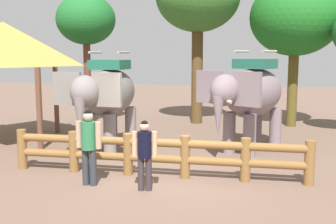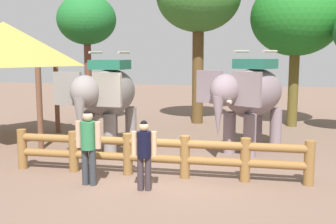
{
  "view_description": "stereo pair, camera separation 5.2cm",
  "coord_description": "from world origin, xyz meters",
  "px_view_note": "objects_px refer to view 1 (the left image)",
  "views": [
    {
      "loc": [
        2.19,
        -9.49,
        3.01
      ],
      "look_at": [
        0.0,
        1.62,
        1.4
      ],
      "focal_mm": 43.84,
      "sensor_mm": 36.0,
      "label": 1
    },
    {
      "loc": [
        2.24,
        -9.48,
        3.01
      ],
      "look_at": [
        0.0,
        1.62,
        1.4
      ],
      "focal_mm": 43.84,
      "sensor_mm": 36.0,
      "label": 2
    }
  ],
  "objects_px": {
    "tourist_man_in_blue": "(89,142)",
    "tree_far_right": "(295,18)",
    "tourist_woman_in_black": "(145,150)",
    "thatched_shelter": "(4,45)",
    "elephant_near_left": "(107,95)",
    "tree_back_center": "(86,21)",
    "elephant_center": "(250,95)",
    "log_fence": "(156,153)"
  },
  "relations": [
    {
      "from": "tourist_man_in_blue",
      "to": "tree_back_center",
      "type": "bearing_deg",
      "value": 112.18
    },
    {
      "from": "tree_back_center",
      "to": "elephant_center",
      "type": "bearing_deg",
      "value": -27.89
    },
    {
      "from": "elephant_center",
      "to": "thatched_shelter",
      "type": "bearing_deg",
      "value": -179.74
    },
    {
      "from": "thatched_shelter",
      "to": "tree_back_center",
      "type": "bearing_deg",
      "value": 67.4
    },
    {
      "from": "elephant_near_left",
      "to": "tree_far_right",
      "type": "bearing_deg",
      "value": 42.88
    },
    {
      "from": "tourist_woman_in_black",
      "to": "tree_back_center",
      "type": "xyz_separation_m",
      "value": [
        -4.49,
        7.84,
        3.45
      ]
    },
    {
      "from": "tourist_woman_in_black",
      "to": "tourist_man_in_blue",
      "type": "bearing_deg",
      "value": 174.87
    },
    {
      "from": "tourist_man_in_blue",
      "to": "tree_far_right",
      "type": "relative_size",
      "value": 0.29
    },
    {
      "from": "elephant_center",
      "to": "tourist_man_in_blue",
      "type": "relative_size",
      "value": 2.07
    },
    {
      "from": "tourist_woman_in_black",
      "to": "thatched_shelter",
      "type": "distance_m",
      "value": 7.72
    },
    {
      "from": "tourist_man_in_blue",
      "to": "log_fence",
      "type": "bearing_deg",
      "value": 35.3
    },
    {
      "from": "log_fence",
      "to": "elephant_near_left",
      "type": "relative_size",
      "value": 2.06
    },
    {
      "from": "thatched_shelter",
      "to": "tree_far_right",
      "type": "height_order",
      "value": "tree_far_right"
    },
    {
      "from": "thatched_shelter",
      "to": "elephant_near_left",
      "type": "bearing_deg",
      "value": -10.44
    },
    {
      "from": "elephant_center",
      "to": "tourist_woman_in_black",
      "type": "xyz_separation_m",
      "value": [
        -2.26,
        -4.26,
        -0.84
      ]
    },
    {
      "from": "elephant_center",
      "to": "tourist_man_in_blue",
      "type": "height_order",
      "value": "elephant_center"
    },
    {
      "from": "elephant_near_left",
      "to": "thatched_shelter",
      "type": "height_order",
      "value": "thatched_shelter"
    },
    {
      "from": "tree_far_right",
      "to": "thatched_shelter",
      "type": "bearing_deg",
      "value": -153.72
    },
    {
      "from": "elephant_near_left",
      "to": "tree_back_center",
      "type": "xyz_separation_m",
      "value": [
        -2.4,
        4.33,
        2.63
      ]
    },
    {
      "from": "log_fence",
      "to": "tree_far_right",
      "type": "relative_size",
      "value": 1.23
    },
    {
      "from": "elephant_center",
      "to": "thatched_shelter",
      "type": "relative_size",
      "value": 0.77
    },
    {
      "from": "elephant_near_left",
      "to": "tourist_woman_in_black",
      "type": "distance_m",
      "value": 4.17
    },
    {
      "from": "thatched_shelter",
      "to": "tree_far_right",
      "type": "distance_m",
      "value": 11.2
    },
    {
      "from": "elephant_center",
      "to": "tourist_woman_in_black",
      "type": "height_order",
      "value": "elephant_center"
    },
    {
      "from": "tree_back_center",
      "to": "elephant_near_left",
      "type": "bearing_deg",
      "value": -61.01
    },
    {
      "from": "elephant_center",
      "to": "elephant_near_left",
      "type": "bearing_deg",
      "value": -170.14
    },
    {
      "from": "tourist_woman_in_black",
      "to": "tourist_man_in_blue",
      "type": "xyz_separation_m",
      "value": [
        -1.35,
        0.12,
        0.11
      ]
    },
    {
      "from": "tree_back_center",
      "to": "thatched_shelter",
      "type": "bearing_deg",
      "value": -112.6
    },
    {
      "from": "tourist_man_in_blue",
      "to": "tree_back_center",
      "type": "height_order",
      "value": "tree_back_center"
    },
    {
      "from": "elephant_center",
      "to": "tourist_woman_in_black",
      "type": "relative_size",
      "value": 2.31
    },
    {
      "from": "elephant_near_left",
      "to": "tourist_man_in_blue",
      "type": "relative_size",
      "value": 2.06
    },
    {
      "from": "elephant_near_left",
      "to": "tourist_woman_in_black",
      "type": "bearing_deg",
      "value": -59.17
    },
    {
      "from": "log_fence",
      "to": "tourist_woman_in_black",
      "type": "height_order",
      "value": "tourist_woman_in_black"
    },
    {
      "from": "tourist_woman_in_black",
      "to": "elephant_near_left",
      "type": "bearing_deg",
      "value": 120.83
    },
    {
      "from": "tourist_man_in_blue",
      "to": "thatched_shelter",
      "type": "xyz_separation_m",
      "value": [
        -4.65,
        4.11,
        2.29
      ]
    },
    {
      "from": "elephant_center",
      "to": "tree_far_right",
      "type": "bearing_deg",
      "value": 70.51
    },
    {
      "from": "tourist_woman_in_black",
      "to": "thatched_shelter",
      "type": "xyz_separation_m",
      "value": [
        -6.0,
        4.23,
        2.4
      ]
    },
    {
      "from": "elephant_near_left",
      "to": "elephant_center",
      "type": "xyz_separation_m",
      "value": [
        4.35,
        0.76,
        0.02
      ]
    },
    {
      "from": "tree_back_center",
      "to": "tree_far_right",
      "type": "height_order",
      "value": "tree_far_right"
    },
    {
      "from": "elephant_near_left",
      "to": "tourist_woman_in_black",
      "type": "height_order",
      "value": "elephant_near_left"
    },
    {
      "from": "log_fence",
      "to": "tourist_man_in_blue",
      "type": "bearing_deg",
      "value": -144.7
    },
    {
      "from": "tourist_man_in_blue",
      "to": "tree_far_right",
      "type": "distance_m",
      "value": 11.05
    }
  ]
}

